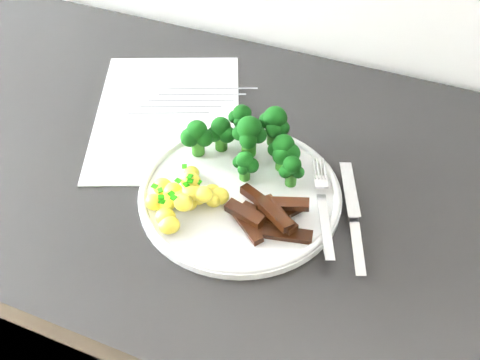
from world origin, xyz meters
TOP-DOWN VIEW (x-y plane):
  - counter at (0.01, 1.68)m, footprint 2.33×0.58m
  - recipe_paper at (-0.10, 1.75)m, footprint 0.30×0.35m
  - plate at (0.06, 1.64)m, footprint 0.25×0.25m
  - broccoli at (0.05, 1.70)m, footprint 0.17×0.11m
  - potatoes at (0.01, 1.59)m, footprint 0.09×0.11m
  - beef_strips at (0.11, 1.61)m, footprint 0.11×0.08m
  - fork at (0.17, 1.64)m, footprint 0.07×0.16m
  - knife at (0.21, 1.63)m, footprint 0.08×0.17m

SIDE VIEW (x-z plane):
  - counter at x=0.01m, z-range 0.00..0.87m
  - recipe_paper at x=-0.10m, z-range 0.87..0.87m
  - plate at x=0.06m, z-range 0.87..0.89m
  - knife at x=0.21m, z-range 0.87..0.89m
  - fork at x=0.17m, z-range 0.88..0.90m
  - beef_strips at x=0.11m, z-range 0.88..0.91m
  - potatoes at x=0.01m, z-range 0.87..0.91m
  - broccoli at x=0.05m, z-range 0.88..0.95m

